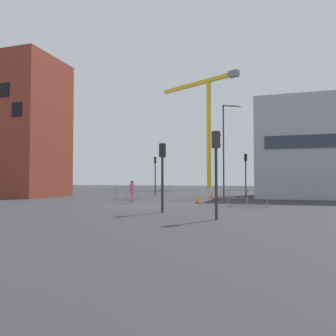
{
  "coord_description": "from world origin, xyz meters",
  "views": [
    {
      "loc": [
        7.81,
        -19.46,
        1.63
      ],
      "look_at": [
        0.0,
        6.24,
        2.66
      ],
      "focal_mm": 34.62,
      "sensor_mm": 36.0,
      "label": 1
    }
  ],
  "objects_px": {
    "traffic_light_crosswalk": "(162,166)",
    "pedestrian_walking": "(132,190)",
    "traffic_light_island": "(246,168)",
    "traffic_light_near": "(155,170)",
    "traffic_cone_on_verge": "(212,196)",
    "streetlamp_tall": "(225,144)",
    "construction_crane": "(207,114)",
    "traffic_light_far": "(216,160)",
    "traffic_cone_orange": "(198,200)"
  },
  "relations": [
    {
      "from": "construction_crane",
      "to": "pedestrian_walking",
      "type": "distance_m",
      "value": 43.36
    },
    {
      "from": "traffic_light_crosswalk",
      "to": "traffic_cone_orange",
      "type": "xyz_separation_m",
      "value": [
        0.3,
        7.44,
        -2.16
      ]
    },
    {
      "from": "pedestrian_walking",
      "to": "traffic_cone_orange",
      "type": "distance_m",
      "value": 4.87
    },
    {
      "from": "traffic_light_island",
      "to": "pedestrian_walking",
      "type": "distance_m",
      "value": 13.4
    },
    {
      "from": "construction_crane",
      "to": "traffic_light_crosswalk",
      "type": "xyz_separation_m",
      "value": [
        6.07,
        -47.41,
        -12.42
      ]
    },
    {
      "from": "traffic_light_island",
      "to": "traffic_cone_on_verge",
      "type": "relative_size",
      "value": 8.09
    },
    {
      "from": "construction_crane",
      "to": "traffic_light_near",
      "type": "bearing_deg",
      "value": -91.21
    },
    {
      "from": "construction_crane",
      "to": "traffic_light_far",
      "type": "bearing_deg",
      "value": -79.57
    },
    {
      "from": "streetlamp_tall",
      "to": "traffic_light_near",
      "type": "relative_size",
      "value": 2.12
    },
    {
      "from": "pedestrian_walking",
      "to": "traffic_light_far",
      "type": "bearing_deg",
      "value": -48.66
    },
    {
      "from": "traffic_light_island",
      "to": "traffic_cone_orange",
      "type": "bearing_deg",
      "value": -105.71
    },
    {
      "from": "streetlamp_tall",
      "to": "traffic_cone_orange",
      "type": "distance_m",
      "value": 9.84
    },
    {
      "from": "traffic_light_crosswalk",
      "to": "traffic_light_near",
      "type": "distance_m",
      "value": 19.33
    },
    {
      "from": "traffic_light_near",
      "to": "traffic_cone_on_verge",
      "type": "xyz_separation_m",
      "value": [
        6.92,
        -4.09,
        -2.58
      ]
    },
    {
      "from": "construction_crane",
      "to": "traffic_light_island",
      "type": "xyz_separation_m",
      "value": [
        9.16,
        -30.09,
        -11.95
      ]
    },
    {
      "from": "traffic_light_island",
      "to": "pedestrian_walking",
      "type": "height_order",
      "value": "traffic_light_island"
    },
    {
      "from": "traffic_light_far",
      "to": "traffic_cone_on_verge",
      "type": "height_order",
      "value": "traffic_light_far"
    },
    {
      "from": "traffic_cone_on_verge",
      "to": "pedestrian_walking",
      "type": "bearing_deg",
      "value": -121.04
    },
    {
      "from": "traffic_cone_on_verge",
      "to": "traffic_light_island",
      "type": "bearing_deg",
      "value": 49.02
    },
    {
      "from": "traffic_cone_on_verge",
      "to": "construction_crane",
      "type": "bearing_deg",
      "value": 100.7
    },
    {
      "from": "traffic_light_island",
      "to": "traffic_light_crosswalk",
      "type": "bearing_deg",
      "value": -100.09
    },
    {
      "from": "traffic_light_crosswalk",
      "to": "pedestrian_walking",
      "type": "height_order",
      "value": "traffic_light_crosswalk"
    },
    {
      "from": "streetlamp_tall",
      "to": "traffic_light_island",
      "type": "relative_size",
      "value": 2.11
    },
    {
      "from": "traffic_light_island",
      "to": "traffic_cone_orange",
      "type": "height_order",
      "value": "traffic_light_island"
    },
    {
      "from": "traffic_light_far",
      "to": "traffic_cone_orange",
      "type": "height_order",
      "value": "traffic_light_far"
    },
    {
      "from": "traffic_light_far",
      "to": "traffic_light_island",
      "type": "height_order",
      "value": "traffic_light_island"
    },
    {
      "from": "traffic_light_crosswalk",
      "to": "traffic_light_island",
      "type": "height_order",
      "value": "traffic_light_island"
    },
    {
      "from": "traffic_light_crosswalk",
      "to": "traffic_light_island",
      "type": "bearing_deg",
      "value": 79.91
    },
    {
      "from": "traffic_light_crosswalk",
      "to": "traffic_cone_orange",
      "type": "bearing_deg",
      "value": 87.66
    },
    {
      "from": "traffic_cone_on_verge",
      "to": "traffic_light_far",
      "type": "bearing_deg",
      "value": -80.12
    },
    {
      "from": "traffic_light_near",
      "to": "traffic_cone_orange",
      "type": "relative_size",
      "value": 8.71
    },
    {
      "from": "traffic_light_near",
      "to": "traffic_light_island",
      "type": "bearing_deg",
      "value": -4.74
    },
    {
      "from": "pedestrian_walking",
      "to": "traffic_cone_orange",
      "type": "bearing_deg",
      "value": 12.95
    },
    {
      "from": "construction_crane",
      "to": "traffic_light_far",
      "type": "distance_m",
      "value": 51.81
    },
    {
      "from": "streetlamp_tall",
      "to": "traffic_light_near",
      "type": "xyz_separation_m",
      "value": [
        -7.98,
        2.26,
        -2.37
      ]
    },
    {
      "from": "traffic_light_near",
      "to": "traffic_cone_on_verge",
      "type": "bearing_deg",
      "value": -30.6
    },
    {
      "from": "streetlamp_tall",
      "to": "traffic_light_far",
      "type": "height_order",
      "value": "streetlamp_tall"
    },
    {
      "from": "traffic_light_far",
      "to": "traffic_light_near",
      "type": "xyz_separation_m",
      "value": [
        -9.73,
        20.22,
        0.33
      ]
    },
    {
      "from": "traffic_light_far",
      "to": "traffic_light_crosswalk",
      "type": "bearing_deg",
      "value": 145.54
    },
    {
      "from": "traffic_light_far",
      "to": "pedestrian_walking",
      "type": "xyz_separation_m",
      "value": [
        -7.43,
        8.45,
        -1.55
      ]
    },
    {
      "from": "traffic_light_near",
      "to": "traffic_cone_orange",
      "type": "height_order",
      "value": "traffic_light_near"
    },
    {
      "from": "construction_crane",
      "to": "traffic_cone_orange",
      "type": "distance_m",
      "value": 43.02
    },
    {
      "from": "traffic_cone_orange",
      "to": "traffic_light_island",
      "type": "bearing_deg",
      "value": 74.29
    },
    {
      "from": "traffic_light_near",
      "to": "streetlamp_tall",
      "type": "bearing_deg",
      "value": -15.82
    },
    {
      "from": "traffic_light_crosswalk",
      "to": "traffic_light_far",
      "type": "xyz_separation_m",
      "value": [
        3.04,
        -2.09,
        0.11
      ]
    },
    {
      "from": "traffic_cone_orange",
      "to": "traffic_light_near",
      "type": "bearing_deg",
      "value": 123.19
    },
    {
      "from": "traffic_light_near",
      "to": "traffic_cone_on_verge",
      "type": "relative_size",
      "value": 8.03
    },
    {
      "from": "traffic_light_crosswalk",
      "to": "traffic_light_far",
      "type": "relative_size",
      "value": 0.95
    },
    {
      "from": "traffic_light_island",
      "to": "traffic_cone_on_verge",
      "type": "xyz_separation_m",
      "value": [
        -2.85,
        -3.28,
        -2.6
      ]
    },
    {
      "from": "traffic_light_island",
      "to": "traffic_cone_on_verge",
      "type": "distance_m",
      "value": 5.07
    }
  ]
}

